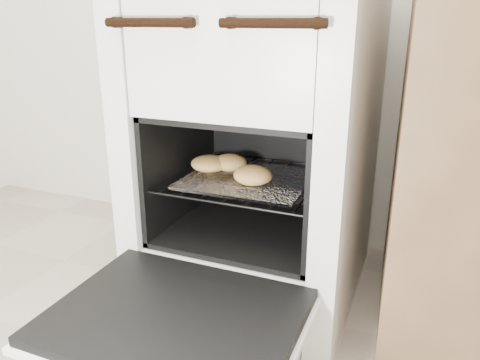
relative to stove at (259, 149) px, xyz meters
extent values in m
cube|color=silver|center=(0.00, 0.01, 0.01)|extent=(0.61, 0.65, 0.93)
cylinder|color=black|center=(-0.14, -0.33, 0.35)|extent=(0.22, 0.02, 0.02)
cylinder|color=black|center=(0.14, -0.33, 0.35)|extent=(0.22, 0.02, 0.02)
cube|color=black|center=(0.00, -0.51, -0.24)|extent=(0.53, 0.40, 0.02)
cube|color=silver|center=(0.00, -0.51, -0.26)|extent=(0.55, 0.42, 0.02)
cylinder|color=black|center=(-0.22, -0.07, -0.07)|extent=(0.01, 0.42, 0.01)
cylinder|color=black|center=(0.22, -0.07, -0.07)|extent=(0.01, 0.42, 0.01)
cylinder|color=black|center=(0.00, -0.27, -0.07)|extent=(0.43, 0.01, 0.01)
cylinder|color=black|center=(0.00, 0.14, -0.07)|extent=(0.43, 0.01, 0.01)
cylinder|color=black|center=(-0.18, -0.07, -0.07)|extent=(0.01, 0.40, 0.01)
cylinder|color=black|center=(-0.12, -0.07, -0.07)|extent=(0.01, 0.40, 0.01)
cylinder|color=black|center=(-0.06, -0.07, -0.07)|extent=(0.01, 0.40, 0.01)
cylinder|color=black|center=(0.00, -0.07, -0.07)|extent=(0.01, 0.40, 0.01)
cylinder|color=black|center=(0.06, -0.07, -0.07)|extent=(0.01, 0.40, 0.01)
cylinder|color=black|center=(0.12, -0.07, -0.07)|extent=(0.01, 0.40, 0.01)
cylinder|color=black|center=(0.18, -0.07, -0.07)|extent=(0.01, 0.40, 0.01)
cube|color=white|center=(0.00, -0.09, -0.07)|extent=(0.34, 0.30, 0.01)
ellipsoid|color=#E3B65A|center=(-0.13, -0.07, -0.04)|extent=(0.15, 0.15, 0.04)
ellipsoid|color=#E3B65A|center=(0.03, -0.13, -0.04)|extent=(0.15, 0.15, 0.05)
ellipsoid|color=#E3B65A|center=(-0.08, -0.04, -0.04)|extent=(0.14, 0.14, 0.05)
camera|label=1|loc=(0.45, -1.25, 0.36)|focal=35.00mm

